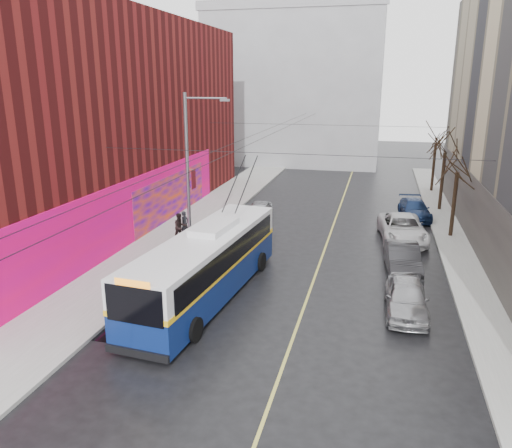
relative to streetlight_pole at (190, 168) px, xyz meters
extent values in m
plane|color=black|center=(6.14, -10.00, -4.85)|extent=(140.00, 140.00, 0.00)
cube|color=gray|center=(-1.86, 2.00, -4.77)|extent=(4.00, 60.00, 0.15)
cube|color=gray|center=(15.14, 2.00, -4.77)|extent=(2.00, 60.00, 0.15)
cube|color=#BFB74C|center=(7.64, 4.00, -4.84)|extent=(0.12, 50.00, 0.01)
cube|color=#5D1213|center=(-9.86, 4.00, 2.15)|extent=(12.00, 36.00, 14.00)
cube|color=#E20577|center=(-3.82, 0.00, -2.85)|extent=(0.08, 28.00, 4.00)
cube|color=#4A05A7|center=(-3.78, 6.00, -3.25)|extent=(0.06, 12.00, 3.20)
cube|color=#4C4742|center=(16.11, 4.00, -2.85)|extent=(0.06, 36.00, 4.00)
cube|color=gray|center=(0.14, 35.00, 4.15)|extent=(20.00, 12.00, 18.00)
cube|color=gray|center=(0.14, 29.10, 12.65)|extent=(20.50, 0.40, 1.00)
cylinder|color=slate|center=(-0.16, 0.00, -0.35)|extent=(0.20, 0.20, 9.00)
cube|color=#560C14|center=(0.19, 0.00, -0.65)|extent=(0.04, 0.60, 1.10)
cylinder|color=slate|center=(1.04, 0.00, 3.85)|extent=(2.40, 0.10, 0.10)
cube|color=slate|center=(2.14, 0.00, 3.75)|extent=(0.50, 0.22, 0.12)
cylinder|color=black|center=(2.34, 5.00, 1.35)|extent=(0.02, 60.00, 0.02)
cylinder|color=black|center=(3.34, 5.00, 1.35)|extent=(0.02, 60.00, 0.02)
cylinder|color=black|center=(6.14, -4.00, 1.55)|extent=(18.00, 0.02, 0.02)
cylinder|color=black|center=(6.14, 12.00, 1.55)|extent=(18.00, 0.02, 0.02)
cylinder|color=black|center=(15.14, 6.00, -2.75)|extent=(0.24, 0.24, 4.20)
cylinder|color=black|center=(15.14, 13.00, -2.61)|extent=(0.24, 0.24, 4.48)
cylinder|color=black|center=(15.14, 20.00, -2.66)|extent=(0.24, 0.24, 4.37)
cube|color=black|center=(0.92, -9.76, -4.84)|extent=(2.64, 3.06, 0.01)
ellipsoid|color=slate|center=(3.73, 0.16, 1.55)|extent=(0.44, 0.20, 0.12)
ellipsoid|color=slate|center=(5.66, -0.63, 3.66)|extent=(0.44, 0.20, 0.12)
ellipsoid|color=slate|center=(3.16, 2.12, 2.59)|extent=(0.44, 0.20, 0.12)
cube|color=navy|center=(3.12, -6.32, -3.91)|extent=(3.62, 11.97, 1.47)
cube|color=silver|center=(3.12, -6.32, -2.54)|extent=(3.62, 11.97, 1.28)
cube|color=yellow|center=(3.12, -6.32, -3.18)|extent=(3.66, 12.01, 0.22)
cube|color=black|center=(2.58, -12.20, -2.69)|extent=(2.25, 0.25, 1.38)
cube|color=black|center=(3.66, -0.44, -2.69)|extent=(2.25, 0.25, 1.18)
cube|color=black|center=(1.83, -6.20, -2.64)|extent=(1.03, 10.76, 0.98)
cube|color=black|center=(4.41, -6.44, -2.64)|extent=(1.03, 10.76, 0.98)
cube|color=silver|center=(3.21, -5.34, -1.75)|extent=(1.64, 3.06, 0.29)
cube|color=black|center=(2.58, -12.24, -4.50)|extent=(2.55, 0.35, 0.29)
cylinder|color=black|center=(1.49, -10.12, -4.36)|extent=(0.38, 1.01, 0.98)
cylinder|color=black|center=(4.03, -10.35, -4.36)|extent=(0.38, 1.01, 0.98)
cylinder|color=black|center=(2.21, -2.29, -4.36)|extent=(0.38, 1.01, 0.98)
cylinder|color=black|center=(4.75, -2.52, -4.36)|extent=(0.38, 1.01, 0.98)
cylinder|color=black|center=(3.18, -1.89, -0.33)|extent=(0.37, 3.40, 2.41)
cylinder|color=black|center=(3.87, -1.95, -0.33)|extent=(0.37, 3.40, 2.41)
imported|color=#9A9A9E|center=(11.94, -5.93, -4.11)|extent=(1.83, 4.35, 1.47)
imported|color=#242427|center=(11.94, -1.00, -4.10)|extent=(1.92, 4.65, 1.50)
imported|color=#BBBBBD|center=(12.10, 4.61, -4.06)|extent=(3.25, 5.95, 1.58)
imported|color=#16274D|center=(13.14, 10.28, -4.17)|extent=(2.45, 4.85, 1.35)
imported|color=#B6B7BB|center=(2.42, 6.69, -4.14)|extent=(1.98, 4.26, 1.41)
imported|color=black|center=(-1.10, 1.56, -3.86)|extent=(0.56, 0.70, 1.67)
imported|color=black|center=(-1.11, 0.79, -3.83)|extent=(1.07, 1.06, 1.74)
camera|label=1|loc=(10.43, -26.39, 4.73)|focal=35.00mm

